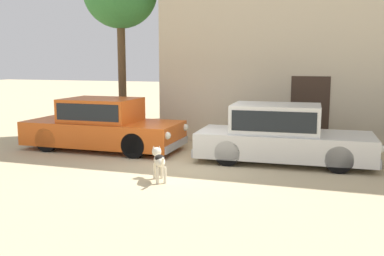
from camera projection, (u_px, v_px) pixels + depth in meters
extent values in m
plane|color=tan|center=(180.00, 165.00, 10.62)|extent=(80.00, 80.00, 0.00)
cube|color=#D15619|center=(103.00, 133.00, 12.44)|extent=(4.49, 1.84, 0.67)
cube|color=#D15619|center=(101.00, 110.00, 12.35)|extent=(2.07, 1.57, 0.66)
cube|color=black|center=(101.00, 109.00, 12.35)|extent=(1.91, 1.60, 0.46)
cube|color=#999BA0|center=(176.00, 145.00, 11.81)|extent=(0.13, 1.78, 0.20)
cube|color=#999BA0|center=(39.00, 136.00, 13.14)|extent=(0.13, 1.78, 0.20)
sphere|color=silver|center=(185.00, 127.00, 12.43)|extent=(0.20, 0.20, 0.20)
sphere|color=silver|center=(167.00, 136.00, 11.06)|extent=(0.20, 0.20, 0.20)
cube|color=red|center=(54.00, 120.00, 13.82)|extent=(0.04, 0.18, 0.18)
cube|color=red|center=(21.00, 127.00, 12.34)|extent=(0.04, 0.18, 0.18)
cylinder|color=black|center=(157.00, 135.00, 12.82)|extent=(0.68, 0.20, 0.67)
cylinder|color=black|center=(134.00, 145.00, 11.30)|extent=(0.68, 0.20, 0.67)
cylinder|color=black|center=(79.00, 131.00, 13.63)|extent=(0.68, 0.20, 0.67)
cylinder|color=black|center=(47.00, 140.00, 12.11)|extent=(0.68, 0.20, 0.67)
cube|color=silver|center=(284.00, 144.00, 10.82)|extent=(4.36, 1.86, 0.61)
cube|color=silver|center=(276.00, 118.00, 10.77)|extent=(2.21, 1.54, 0.70)
cube|color=black|center=(276.00, 118.00, 10.77)|extent=(2.03, 1.55, 0.49)
cube|color=#999BA0|center=(374.00, 157.00, 10.27)|extent=(0.19, 1.66, 0.20)
cube|color=#999BA0|center=(202.00, 147.00, 11.42)|extent=(0.19, 1.66, 0.20)
sphere|color=silver|center=(373.00, 139.00, 10.85)|extent=(0.20, 0.20, 0.20)
sphere|color=silver|center=(381.00, 149.00, 9.58)|extent=(0.20, 0.20, 0.20)
cube|color=red|center=(208.00, 130.00, 12.06)|extent=(0.05, 0.18, 0.18)
cube|color=red|center=(195.00, 139.00, 10.68)|extent=(0.05, 0.18, 0.18)
cylinder|color=black|center=(336.00, 147.00, 11.20)|extent=(0.64, 0.22, 0.64)
cylinder|color=black|center=(339.00, 159.00, 9.78)|extent=(0.64, 0.22, 0.64)
cylinder|color=black|center=(238.00, 142.00, 11.89)|extent=(0.64, 0.22, 0.64)
cylinder|color=black|center=(228.00, 153.00, 10.48)|extent=(0.64, 0.22, 0.64)
cube|color=beige|center=(380.00, 16.00, 14.59)|extent=(13.52, 6.62, 8.11)
cube|color=#38281E|center=(310.00, 112.00, 12.56)|extent=(1.10, 0.02, 2.10)
cylinder|color=beige|center=(154.00, 171.00, 9.32)|extent=(0.06, 0.06, 0.35)
cylinder|color=beige|center=(162.00, 170.00, 9.36)|extent=(0.06, 0.06, 0.35)
cylinder|color=beige|center=(157.00, 176.00, 8.93)|extent=(0.06, 0.06, 0.35)
cylinder|color=beige|center=(165.00, 175.00, 8.97)|extent=(0.06, 0.06, 0.35)
ellipsoid|color=beige|center=(159.00, 161.00, 9.11)|extent=(0.51, 0.65, 0.25)
ellipsoid|color=black|center=(160.00, 158.00, 9.05)|extent=(0.35, 0.40, 0.14)
sphere|color=beige|center=(157.00, 152.00, 9.46)|extent=(0.21, 0.21, 0.21)
cone|color=beige|center=(156.00, 152.00, 9.57)|extent=(0.16, 0.16, 0.11)
cone|color=beige|center=(154.00, 148.00, 9.43)|extent=(0.10, 0.10, 0.09)
cone|color=beige|center=(159.00, 148.00, 9.46)|extent=(0.10, 0.10, 0.09)
cylinder|color=beige|center=(163.00, 161.00, 8.72)|extent=(0.13, 0.18, 0.20)
cylinder|color=brown|center=(122.00, 79.00, 14.76)|extent=(0.27, 0.27, 3.87)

